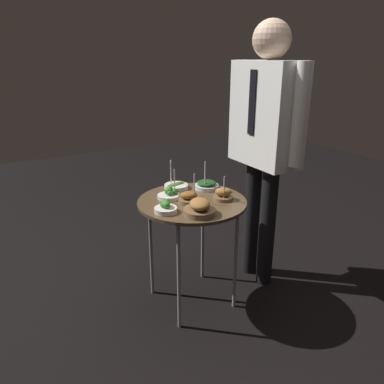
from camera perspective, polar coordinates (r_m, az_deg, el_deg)
ground_plane at (r=2.42m, az=0.00°, el=-15.99°), size 8.00×8.00×0.00m
serving_cart at (r=2.12m, az=0.00°, el=-2.60°), size 0.61×0.61×0.66m
bowl_broccoli_center at (r=1.94m, az=-4.04°, el=-2.42°), size 0.12×0.12×0.06m
bowl_spinach_back_right at (r=2.28m, az=2.23°, el=1.07°), size 0.15×0.15×0.18m
bowl_roast_mid_right at (r=2.05m, az=-0.49°, el=-0.94°), size 0.12×0.12×0.17m
bowl_broccoli_front_center at (r=2.13m, az=-3.50°, el=-0.30°), size 0.13×0.13×0.17m
bowl_roast_back_left at (r=2.11m, az=4.80°, el=-0.38°), size 0.11×0.12×0.15m
bowl_roast_mid_left at (r=1.90m, az=1.20°, el=-2.47°), size 0.17×0.17×0.08m
bowl_asparagus_front_right at (r=2.29m, az=-2.43°, el=0.91°), size 0.15×0.15×0.17m
waiter_figure at (r=2.30m, az=11.18°, el=9.68°), size 0.60×0.22×1.62m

